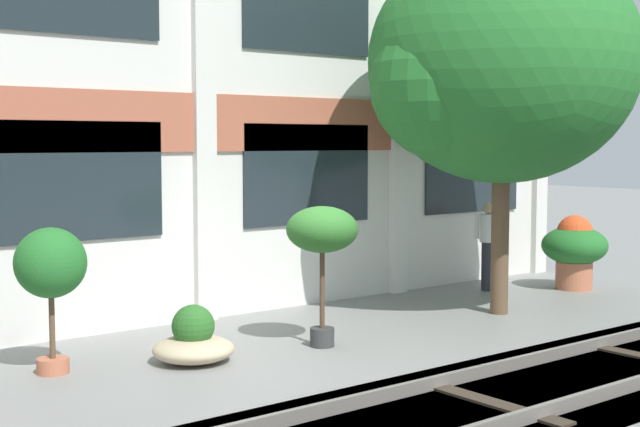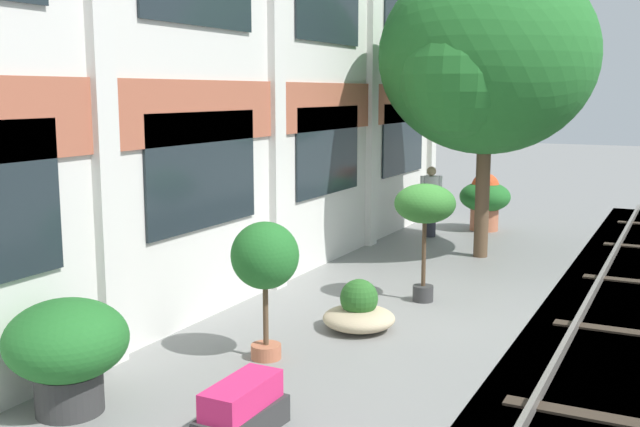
{
  "view_description": "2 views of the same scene",
  "coord_description": "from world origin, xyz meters",
  "px_view_note": "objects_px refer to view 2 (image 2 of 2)",
  "views": [
    {
      "loc": [
        -7.21,
        -9.23,
        2.81
      ],
      "look_at": [
        1.4,
        1.6,
        1.69
      ],
      "focal_mm": 50.0,
      "sensor_mm": 36.0,
      "label": 1
    },
    {
      "loc": [
        -11.03,
        -3.64,
        3.38
      ],
      "look_at": [
        -0.11,
        1.85,
        1.39
      ],
      "focal_mm": 42.0,
      "sensor_mm": 36.0,
      "label": 2
    }
  ],
  "objects_px": {
    "potted_plant_square_trough": "(242,410)",
    "potted_plant_wide_bowl": "(359,312)",
    "potted_plant_tall_urn": "(265,260)",
    "potted_plant_fluted_column": "(485,198)",
    "potted_plant_terracotta_small": "(425,208)",
    "broadleaf_tree": "(487,62)",
    "resident_by_doorway": "(431,199)",
    "potted_plant_glazed_jar": "(67,347)"
  },
  "relations": [
    {
      "from": "potted_plant_terracotta_small",
      "to": "potted_plant_tall_urn",
      "type": "xyz_separation_m",
      "value": [
        -3.45,
        0.93,
        -0.25
      ]
    },
    {
      "from": "broadleaf_tree",
      "to": "potted_plant_tall_urn",
      "type": "bearing_deg",
      "value": 172.89
    },
    {
      "from": "potted_plant_terracotta_small",
      "to": "potted_plant_glazed_jar",
      "type": "bearing_deg",
      "value": 161.28
    },
    {
      "from": "potted_plant_terracotta_small",
      "to": "potted_plant_square_trough",
      "type": "relative_size",
      "value": 1.77
    },
    {
      "from": "potted_plant_square_trough",
      "to": "potted_plant_wide_bowl",
      "type": "relative_size",
      "value": 1.04
    },
    {
      "from": "potted_plant_square_trough",
      "to": "potted_plant_fluted_column",
      "type": "xyz_separation_m",
      "value": [
        12.17,
        0.71,
        0.53
      ]
    },
    {
      "from": "potted_plant_square_trough",
      "to": "potted_plant_fluted_column",
      "type": "relative_size",
      "value": 0.77
    },
    {
      "from": "potted_plant_terracotta_small",
      "to": "potted_plant_square_trough",
      "type": "bearing_deg",
      "value": 179.84
    },
    {
      "from": "broadleaf_tree",
      "to": "potted_plant_square_trough",
      "type": "bearing_deg",
      "value": -179.91
    },
    {
      "from": "broadleaf_tree",
      "to": "potted_plant_glazed_jar",
      "type": "height_order",
      "value": "broadleaf_tree"
    },
    {
      "from": "potted_plant_tall_urn",
      "to": "resident_by_doorway",
      "type": "relative_size",
      "value": 1.07
    },
    {
      "from": "potted_plant_tall_urn",
      "to": "broadleaf_tree",
      "type": "bearing_deg",
      "value": -7.11
    },
    {
      "from": "potted_plant_wide_bowl",
      "to": "resident_by_doorway",
      "type": "relative_size",
      "value": 0.63
    },
    {
      "from": "potted_plant_tall_urn",
      "to": "potted_plant_square_trough",
      "type": "xyz_separation_m",
      "value": [
        -1.99,
        -0.91,
        -1.03
      ]
    },
    {
      "from": "potted_plant_fluted_column",
      "to": "resident_by_doorway",
      "type": "height_order",
      "value": "resident_by_doorway"
    },
    {
      "from": "broadleaf_tree",
      "to": "potted_plant_tall_urn",
      "type": "height_order",
      "value": "broadleaf_tree"
    },
    {
      "from": "broadleaf_tree",
      "to": "potted_plant_wide_bowl",
      "type": "distance_m",
      "value": 6.69
    },
    {
      "from": "potted_plant_square_trough",
      "to": "potted_plant_fluted_column",
      "type": "height_order",
      "value": "potted_plant_fluted_column"
    },
    {
      "from": "potted_plant_wide_bowl",
      "to": "potted_plant_glazed_jar",
      "type": "bearing_deg",
      "value": 157.68
    },
    {
      "from": "potted_plant_glazed_jar",
      "to": "potted_plant_terracotta_small",
      "type": "relative_size",
      "value": 0.67
    },
    {
      "from": "potted_plant_fluted_column",
      "to": "broadleaf_tree",
      "type": "bearing_deg",
      "value": -166.87
    },
    {
      "from": "potted_plant_wide_bowl",
      "to": "potted_plant_fluted_column",
      "type": "distance_m",
      "value": 8.59
    },
    {
      "from": "potted_plant_tall_urn",
      "to": "potted_plant_fluted_column",
      "type": "height_order",
      "value": "potted_plant_tall_urn"
    },
    {
      "from": "potted_plant_terracotta_small",
      "to": "potted_plant_wide_bowl",
      "type": "relative_size",
      "value": 1.85
    },
    {
      "from": "resident_by_doorway",
      "to": "potted_plant_square_trough",
      "type": "bearing_deg",
      "value": -26.47
    },
    {
      "from": "broadleaf_tree",
      "to": "potted_plant_wide_bowl",
      "type": "height_order",
      "value": "broadleaf_tree"
    },
    {
      "from": "potted_plant_wide_bowl",
      "to": "potted_plant_fluted_column",
      "type": "xyz_separation_m",
      "value": [
        8.56,
        0.39,
        0.54
      ]
    },
    {
      "from": "resident_by_doorway",
      "to": "potted_plant_glazed_jar",
      "type": "bearing_deg",
      "value": -36.7
    },
    {
      "from": "potted_plant_square_trough",
      "to": "potted_plant_glazed_jar",
      "type": "bearing_deg",
      "value": 100.28
    },
    {
      "from": "broadleaf_tree",
      "to": "potted_plant_tall_urn",
      "type": "relative_size",
      "value": 3.39
    },
    {
      "from": "potted_plant_tall_urn",
      "to": "potted_plant_square_trough",
      "type": "relative_size",
      "value": 1.63
    },
    {
      "from": "potted_plant_tall_urn",
      "to": "potted_plant_wide_bowl",
      "type": "xyz_separation_m",
      "value": [
        1.61,
        -0.59,
        -1.03
      ]
    },
    {
      "from": "potted_plant_tall_urn",
      "to": "potted_plant_fluted_column",
      "type": "xyz_separation_m",
      "value": [
        10.18,
        -0.2,
        -0.5
      ]
    },
    {
      "from": "potted_plant_tall_urn",
      "to": "potted_plant_fluted_column",
      "type": "relative_size",
      "value": 1.26
    },
    {
      "from": "resident_by_doorway",
      "to": "potted_plant_tall_urn",
      "type": "bearing_deg",
      "value": -30.37
    },
    {
      "from": "broadleaf_tree",
      "to": "resident_by_doorway",
      "type": "xyz_separation_m",
      "value": [
        1.61,
        1.63,
        -3.08
      ]
    },
    {
      "from": "potted_plant_glazed_jar",
      "to": "potted_plant_square_trough",
      "type": "relative_size",
      "value": 1.19
    },
    {
      "from": "broadleaf_tree",
      "to": "potted_plant_glazed_jar",
      "type": "relative_size",
      "value": 4.64
    },
    {
      "from": "potted_plant_glazed_jar",
      "to": "potted_plant_fluted_column",
      "type": "xyz_separation_m",
      "value": [
        12.52,
        -1.23,
        0.07
      ]
    },
    {
      "from": "potted_plant_square_trough",
      "to": "potted_plant_fluted_column",
      "type": "bearing_deg",
      "value": 3.36
    },
    {
      "from": "potted_plant_terracotta_small",
      "to": "potted_plant_tall_urn",
      "type": "relative_size",
      "value": 1.09
    },
    {
      "from": "potted_plant_square_trough",
      "to": "potted_plant_wide_bowl",
      "type": "height_order",
      "value": "potted_plant_wide_bowl"
    }
  ]
}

